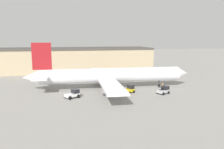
{
  "coord_description": "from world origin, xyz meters",
  "views": [
    {
      "loc": [
        -12.11,
        -57.15,
        13.63
      ],
      "look_at": [
        0.0,
        0.0,
        3.86
      ],
      "focal_mm": 35.0,
      "sensor_mm": 36.0,
      "label": 1
    }
  ],
  "objects_px": {
    "pushback_tug": "(129,89)",
    "ground_crew_worker": "(162,86)",
    "airplane": "(108,76)",
    "baggage_tug": "(73,94)",
    "belt_loader_truck": "(164,90)"
  },
  "relations": [
    {
      "from": "pushback_tug",
      "to": "ground_crew_worker",
      "type": "bearing_deg",
      "value": -26.58
    },
    {
      "from": "ground_crew_worker",
      "to": "airplane",
      "type": "bearing_deg",
      "value": -121.81
    },
    {
      "from": "baggage_tug",
      "to": "pushback_tug",
      "type": "relative_size",
      "value": 1.19
    },
    {
      "from": "belt_loader_truck",
      "to": "baggage_tug",
      "type": "bearing_deg",
      "value": 151.12
    },
    {
      "from": "airplane",
      "to": "belt_loader_truck",
      "type": "height_order",
      "value": "airplane"
    },
    {
      "from": "airplane",
      "to": "belt_loader_truck",
      "type": "bearing_deg",
      "value": -31.54
    },
    {
      "from": "ground_crew_worker",
      "to": "pushback_tug",
      "type": "distance_m",
      "value": 9.56
    },
    {
      "from": "baggage_tug",
      "to": "pushback_tug",
      "type": "height_order",
      "value": "baggage_tug"
    },
    {
      "from": "airplane",
      "to": "pushback_tug",
      "type": "distance_m",
      "value": 7.65
    },
    {
      "from": "baggage_tug",
      "to": "belt_loader_truck",
      "type": "height_order",
      "value": "baggage_tug"
    },
    {
      "from": "ground_crew_worker",
      "to": "baggage_tug",
      "type": "bearing_deg",
      "value": -96.3
    },
    {
      "from": "baggage_tug",
      "to": "belt_loader_truck",
      "type": "distance_m",
      "value": 22.14
    },
    {
      "from": "airplane",
      "to": "belt_loader_truck",
      "type": "xyz_separation_m",
      "value": [
        12.42,
        -8.31,
        -2.66
      ]
    },
    {
      "from": "airplane",
      "to": "ground_crew_worker",
      "type": "height_order",
      "value": "airplane"
    },
    {
      "from": "ground_crew_worker",
      "to": "belt_loader_truck",
      "type": "bearing_deg",
      "value": -34.44
    }
  ]
}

